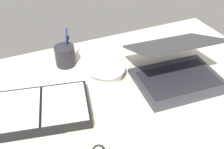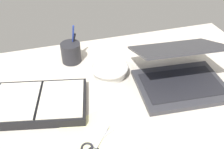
% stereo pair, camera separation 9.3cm
% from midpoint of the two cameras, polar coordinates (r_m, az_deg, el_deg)
% --- Properties ---
extents(desk_top, '(1.40, 1.00, 0.02)m').
position_cam_midpoint_polar(desk_top, '(0.90, 5.14, -8.34)').
color(desk_top, beige).
rests_on(desk_top, ground).
extents(laptop, '(0.36, 0.34, 0.18)m').
position_cam_midpoint_polar(laptop, '(1.01, 17.83, 0.36)').
color(laptop, '#38383D').
rests_on(laptop, desk_top).
extents(bowl, '(0.16, 0.16, 0.05)m').
position_cam_midpoint_polar(bowl, '(1.02, 1.94, 0.98)').
color(bowl, silver).
rests_on(bowl, desk_top).
extents(pen_cup, '(0.09, 0.09, 0.17)m').
position_cam_midpoint_polar(pen_cup, '(1.10, -6.97, 4.96)').
color(pen_cup, '#28282D').
rests_on(pen_cup, desk_top).
extents(planner, '(0.37, 0.28, 0.04)m').
position_cam_midpoint_polar(planner, '(0.91, -13.45, -6.39)').
color(planner, black).
rests_on(planner, desk_top).
extents(scissors, '(0.12, 0.11, 0.01)m').
position_cam_midpoint_polar(scissors, '(0.79, -0.86, -16.32)').
color(scissors, '#B7B7BC').
rests_on(scissors, desk_top).
extents(paper_sheet_front, '(0.27, 0.32, 0.00)m').
position_cam_midpoint_polar(paper_sheet_front, '(0.79, 1.98, -15.81)').
color(paper_sheet_front, '#F4EFB2').
rests_on(paper_sheet_front, desk_top).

